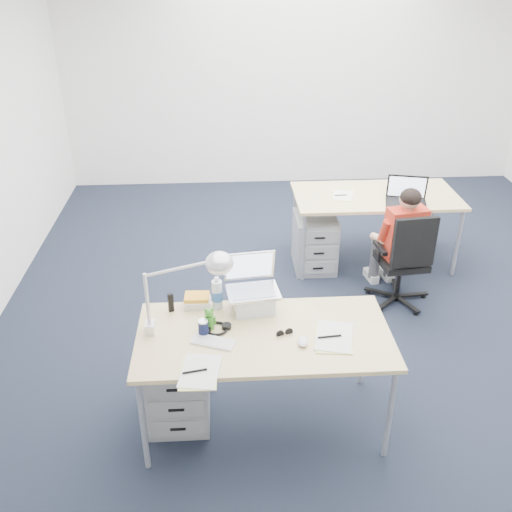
# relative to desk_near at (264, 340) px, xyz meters

# --- Properties ---
(floor) EXTENTS (7.00, 7.00, 0.00)m
(floor) POSITION_rel_desk_near_xyz_m (0.77, 1.04, -0.68)
(floor) COLOR black
(floor) RESTS_ON ground
(room) EXTENTS (6.02, 7.02, 2.80)m
(room) POSITION_rel_desk_near_xyz_m (0.77, 1.04, 1.03)
(room) COLOR white
(room) RESTS_ON ground
(desk_near) EXTENTS (1.60, 0.80, 0.73)m
(desk_near) POSITION_rel_desk_near_xyz_m (0.00, 0.00, 0.00)
(desk_near) COLOR tan
(desk_near) RESTS_ON ground
(desk_far) EXTENTS (1.60, 0.80, 0.73)m
(desk_far) POSITION_rel_desk_near_xyz_m (1.27, 2.21, 0.00)
(desk_far) COLOR tan
(desk_far) RESTS_ON ground
(office_chair) EXTENTS (0.63, 0.63, 0.92)m
(office_chair) POSITION_rel_desk_near_xyz_m (1.34, 1.41, -0.42)
(office_chair) COLOR black
(office_chair) RESTS_ON ground
(seated_person) EXTENTS (0.39, 0.63, 1.09)m
(seated_person) POSITION_rel_desk_near_xyz_m (1.32, 1.57, -0.14)
(seated_person) COLOR red
(seated_person) RESTS_ON ground
(drawer_pedestal_near) EXTENTS (0.40, 0.50, 0.55)m
(drawer_pedestal_near) POSITION_rel_desk_near_xyz_m (-0.57, 0.10, -0.41)
(drawer_pedestal_near) COLOR #9DA1A2
(drawer_pedestal_near) RESTS_ON ground
(drawer_pedestal_far) EXTENTS (0.40, 0.50, 0.55)m
(drawer_pedestal_far) POSITION_rel_desk_near_xyz_m (0.67, 2.12, -0.41)
(drawer_pedestal_far) COLOR #9DA1A2
(drawer_pedestal_far) RESTS_ON ground
(silver_laptop) EXTENTS (0.37, 0.31, 0.36)m
(silver_laptop) POSITION_rel_desk_near_xyz_m (-0.05, 0.29, 0.23)
(silver_laptop) COLOR silver
(silver_laptop) RESTS_ON desk_near
(wireless_keyboard) EXTENTS (0.29, 0.20, 0.01)m
(wireless_keyboard) POSITION_rel_desk_near_xyz_m (-0.32, -0.07, 0.05)
(wireless_keyboard) COLOR white
(wireless_keyboard) RESTS_ON desk_near
(computer_mouse) EXTENTS (0.07, 0.11, 0.04)m
(computer_mouse) POSITION_rel_desk_near_xyz_m (0.23, -0.12, 0.06)
(computer_mouse) COLOR white
(computer_mouse) RESTS_ON desk_near
(headphones) EXTENTS (0.22, 0.19, 0.03)m
(headphones) POSITION_rel_desk_near_xyz_m (-0.30, 0.06, 0.06)
(headphones) COLOR black
(headphones) RESTS_ON desk_near
(can_koozie) EXTENTS (0.08, 0.08, 0.10)m
(can_koozie) POSITION_rel_desk_near_xyz_m (-0.38, 0.02, 0.10)
(can_koozie) COLOR #12193A
(can_koozie) RESTS_ON desk_near
(water_bottle) EXTENTS (0.08, 0.08, 0.23)m
(water_bottle) POSITION_rel_desk_near_xyz_m (-0.29, 0.32, 0.16)
(water_bottle) COLOR silver
(water_bottle) RESTS_ON desk_near
(bear_figurine) EXTENTS (0.10, 0.09, 0.15)m
(bear_figurine) POSITION_rel_desk_near_xyz_m (-0.34, 0.08, 0.12)
(bear_figurine) COLOR #247B20
(bear_figurine) RESTS_ON desk_near
(book_stack) EXTENTS (0.21, 0.19, 0.08)m
(book_stack) POSITION_rel_desk_near_xyz_m (-0.42, 0.35, 0.09)
(book_stack) COLOR silver
(book_stack) RESTS_ON desk_near
(cordless_phone) EXTENTS (0.04, 0.03, 0.13)m
(cordless_phone) POSITION_rel_desk_near_xyz_m (-0.60, 0.29, 0.11)
(cordless_phone) COLOR black
(cordless_phone) RESTS_ON desk_near
(papers_left) EXTENTS (0.24, 0.32, 0.01)m
(papers_left) POSITION_rel_desk_near_xyz_m (-0.40, -0.35, 0.05)
(papers_left) COLOR #E9EB88
(papers_left) RESTS_ON desk_near
(papers_right) EXTENTS (0.28, 0.35, 0.01)m
(papers_right) POSITION_rel_desk_near_xyz_m (0.42, -0.07, 0.05)
(papers_right) COLOR #E9EB88
(papers_right) RESTS_ON desk_near
(sunglasses) EXTENTS (0.13, 0.09, 0.03)m
(sunglasses) POSITION_rel_desk_near_xyz_m (0.13, -0.02, 0.06)
(sunglasses) COLOR black
(sunglasses) RESTS_ON desk_near
(desk_lamp) EXTENTS (0.53, 0.38, 0.57)m
(desk_lamp) POSITION_rel_desk_near_xyz_m (-0.54, 0.07, 0.33)
(desk_lamp) COLOR silver
(desk_lamp) RESTS_ON desk_near
(dark_laptop) EXTENTS (0.45, 0.44, 0.27)m
(dark_laptop) POSITION_rel_desk_near_xyz_m (1.49, 1.95, 0.18)
(dark_laptop) COLOR black
(dark_laptop) RESTS_ON desk_far
(far_cup) EXTENTS (0.09, 0.09, 0.10)m
(far_cup) POSITION_rel_desk_near_xyz_m (1.75, 2.33, 0.10)
(far_cup) COLOR white
(far_cup) RESTS_ON desk_far
(far_papers) EXTENTS (0.24, 0.30, 0.01)m
(far_papers) POSITION_rel_desk_near_xyz_m (0.93, 2.19, 0.05)
(far_papers) COLOR white
(far_papers) RESTS_ON desk_far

